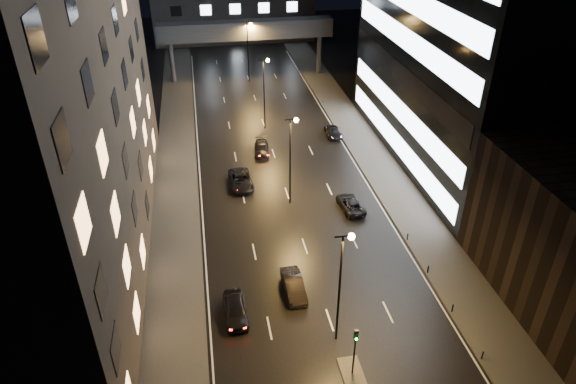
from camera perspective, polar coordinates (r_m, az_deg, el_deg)
name	(u,v)px	position (r m, az deg, el deg)	size (l,w,h in m)	color
ground	(274,154)	(67.33, -1.62, 4.30)	(160.00, 160.00, 0.00)	black
sidewalk_left	(176,181)	(62.46, -12.31, 1.24)	(5.00, 110.00, 0.15)	#383533
sidewalk_right	(377,163)	(65.86, 9.89, 3.21)	(5.00, 110.00, 0.15)	#383533
building_left	(15,42)	(46.58, -28.04, 14.49)	(15.00, 48.00, 40.00)	#2D2319
skybridge	(246,31)	(92.37, -4.70, 17.44)	(30.00, 3.00, 10.00)	#333335
traffic_signal_near	(355,345)	(37.68, 7.46, -16.49)	(0.28, 0.34, 4.40)	black
bollard_row	(466,331)	(44.16, 19.22, -14.40)	(0.12, 25.12, 0.90)	black
streetlight_near	(343,275)	(37.63, 6.08, -9.17)	(1.45, 0.50, 10.15)	black
streetlight_mid_a	(292,150)	(53.86, 0.41, 4.65)	(1.45, 0.50, 10.15)	black
streetlight_mid_b	(265,85)	(72.00, -2.57, 11.81)	(1.45, 0.50, 10.15)	black
streetlight_far	(249,45)	(90.93, -4.40, 16.02)	(1.45, 0.50, 10.15)	black
car_away_a	(235,309)	(43.26, -5.87, -12.85)	(1.85, 4.59, 1.56)	black
car_away_b	(294,285)	(45.19, 0.63, -10.33)	(1.59, 4.56, 1.50)	black
car_away_c	(241,180)	(60.04, -5.23, 1.31)	(2.47, 5.35, 1.49)	black
car_away_d	(262,149)	(67.20, -2.95, 4.85)	(1.87, 4.60, 1.33)	black
car_toward_a	(350,204)	(56.09, 6.95, -1.31)	(2.16, 4.69, 1.30)	black
car_toward_b	(333,131)	(72.22, 5.00, 6.77)	(1.87, 4.61, 1.34)	black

